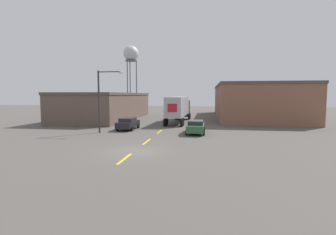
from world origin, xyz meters
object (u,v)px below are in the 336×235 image
(parked_car_right_mid, at_px, (196,127))
(water_tower, at_px, (131,55))
(semi_truck, at_px, (179,107))
(parked_car_left_far, at_px, (128,123))
(street_lamp, at_px, (102,96))

(parked_car_right_mid, distance_m, water_tower, 56.02)
(semi_truck, bearing_deg, water_tower, 118.24)
(parked_car_right_mid, xyz_separation_m, water_tower, (-21.94, 49.10, 15.67))
(semi_truck, height_order, parked_car_right_mid, semi_truck)
(parked_car_left_far, distance_m, parked_car_right_mid, 8.79)
(semi_truck, height_order, water_tower, water_tower)
(water_tower, bearing_deg, semi_truck, -63.43)
(parked_car_right_mid, xyz_separation_m, street_lamp, (-10.51, -1.06, 3.41))
(semi_truck, xyz_separation_m, parked_car_right_mid, (3.17, -11.57, -1.62))
(street_lamp, bearing_deg, water_tower, 102.84)
(semi_truck, xyz_separation_m, parked_car_left_far, (-5.36, -9.43, -1.62))
(water_tower, bearing_deg, parked_car_left_far, -74.06)
(parked_car_left_far, xyz_separation_m, street_lamp, (-1.98, -3.21, 3.41))
(semi_truck, distance_m, parked_car_left_far, 10.97)
(parked_car_right_mid, height_order, water_tower, water_tower)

